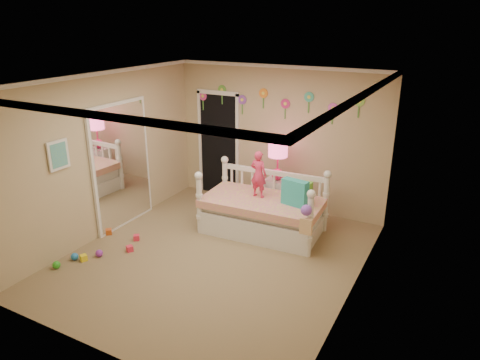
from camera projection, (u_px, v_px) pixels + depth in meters
The scene contains 18 objects.
floor at pixel (215, 258), 6.55m from camera, with size 4.00×4.50×0.01m, color #7F684C.
ceiling at pixel (211, 80), 5.65m from camera, with size 4.00×4.50×0.01m, color white.
back_wall at pixel (278, 138), 7.97m from camera, with size 4.00×0.01×2.60m, color tan.
left_wall at pixel (105, 155), 6.99m from camera, with size 0.01×4.50×2.60m, color tan.
right_wall at pixel (358, 202), 5.22m from camera, with size 0.01×4.50×2.60m, color tan.
crown_molding at pixel (211, 82), 5.66m from camera, with size 4.00×4.50×0.06m, color white, non-canonical shape.
daybed at pixel (263, 202), 7.18m from camera, with size 1.95×1.05×1.06m, color white, non-canonical shape.
pillow_turquoise at pixel (295, 193), 6.84m from camera, with size 0.42×0.15×0.42m, color #24B692.
pillow_lime at pixel (299, 192), 6.92m from camera, with size 0.39×0.14×0.37m, color #61BD39.
child at pixel (259, 174), 7.11m from camera, with size 0.28×0.19×0.78m, color #E63460.
nightstand at pixel (277, 197), 7.87m from camera, with size 0.40×0.31×0.67m, color white.
table_lamp at pixel (278, 153), 7.58m from camera, with size 0.34×0.34×0.74m.
closet_doorway at pixel (218, 144), 8.60m from camera, with size 0.90×0.04×2.07m, color black.
flower_decals at pixel (274, 103), 7.77m from camera, with size 3.40×0.02×0.50m, color #B2668C, non-canonical shape.
mirror_closet at pixel (122, 165), 7.30m from camera, with size 0.07×1.30×2.10m, color white.
wall_picture at pixel (58, 155), 6.14m from camera, with size 0.05×0.34×0.42m, color white.
hanging_bag at pixel (305, 220), 6.26m from camera, with size 0.20×0.16×0.36m, color beige, non-canonical shape.
toy_scatter at pixel (102, 251), 6.64m from camera, with size 0.80×1.30×0.11m, color #996666, non-canonical shape.
Camera 1 is at (3.03, -4.90, 3.34)m, focal length 33.05 mm.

